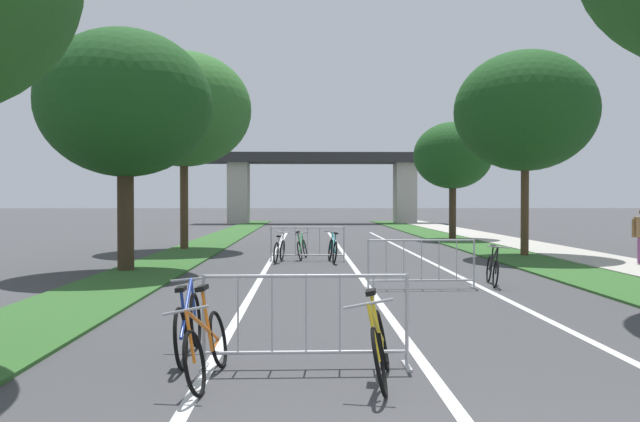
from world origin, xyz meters
TOP-DOWN VIEW (x-y plane):
  - grass_verge_left at (-5.47, 24.34)m, footprint 2.10×59.50m
  - grass_verge_right at (5.47, 24.34)m, footprint 2.10×59.50m
  - sidewalk_path_right at (7.67, 24.34)m, footprint 2.31×59.50m
  - lane_stripe_center at (0.00, 17.21)m, footprint 0.14×34.42m
  - lane_stripe_right_lane at (2.43, 17.21)m, footprint 0.14×34.42m
  - lane_stripe_left_lane at (-2.43, 17.21)m, footprint 0.14×34.42m
  - overpass_bridge at (0.00, 49.17)m, footprint 20.14×3.38m
  - tree_left_pine_far at (-6.06, 13.97)m, footprint 4.52×4.52m
  - tree_left_pine_near at (-5.93, 21.44)m, footprint 5.07×5.07m
  - tree_right_maple_mid at (5.92, 18.18)m, footprint 4.66×4.66m
  - tree_right_oak_near at (5.65, 27.49)m, footprint 3.72×3.72m
  - crowd_barrier_nearest at (-1.34, 4.10)m, footprint 2.32×0.48m
  - crowd_barrier_second at (1.10, 10.50)m, footprint 2.33×0.53m
  - crowd_barrier_third at (-1.28, 16.89)m, footprint 2.34×0.55m
  - bicycle_green_0 at (-1.46, 17.44)m, footprint 0.52×1.66m
  - bicycle_silver_1 at (-2.14, 16.51)m, footprint 0.54×1.64m
  - bicycle_black_2 at (2.77, 11.05)m, footprint 0.46×1.58m
  - bicycle_blue_3 at (-2.74, 4.61)m, footprint 0.52×1.80m
  - bicycle_orange_4 at (-2.37, 3.63)m, footprint 0.50×1.71m
  - bicycle_teal_5 at (-0.53, 16.34)m, footprint 0.52×1.77m
  - bicycle_yellow_6 at (-0.59, 3.52)m, footprint 0.61×1.63m

SIDE VIEW (x-z plane):
  - lane_stripe_center at x=0.00m, z-range 0.00..0.01m
  - lane_stripe_right_lane at x=2.43m, z-range 0.00..0.01m
  - lane_stripe_left_lane at x=-2.43m, z-range 0.00..0.01m
  - grass_verge_left at x=-5.47m, z-range 0.00..0.05m
  - grass_verge_right at x=5.47m, z-range 0.00..0.05m
  - sidewalk_path_right at x=7.67m, z-range 0.00..0.08m
  - bicycle_green_0 at x=-1.46m, z-range -0.10..0.81m
  - bicycle_silver_1 at x=-2.14m, z-range -0.10..0.82m
  - bicycle_black_2 at x=2.77m, z-range -0.10..0.81m
  - bicycle_orange_4 at x=-2.37m, z-range -0.11..0.85m
  - bicycle_teal_5 at x=-0.53m, z-range -0.09..0.84m
  - bicycle_yellow_6 at x=-0.59m, z-range -0.09..0.85m
  - bicycle_blue_3 at x=-2.74m, z-range -0.07..0.84m
  - crowd_barrier_nearest at x=-1.34m, z-range -0.01..1.04m
  - crowd_barrier_second at x=1.10m, z-range -0.01..1.04m
  - crowd_barrier_third at x=-1.28m, z-range -0.01..1.04m
  - tree_right_oak_near at x=5.65m, z-range 1.19..6.78m
  - overpass_bridge at x=0.00m, z-range 1.26..6.92m
  - tree_left_pine_far at x=-6.06m, z-range 1.22..7.55m
  - tree_right_maple_mid at x=5.92m, z-range 1.41..8.22m
  - tree_left_pine_near at x=-5.93m, z-range 1.56..9.02m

